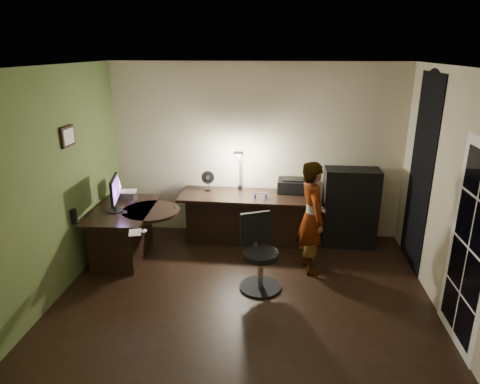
# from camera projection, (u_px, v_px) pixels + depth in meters

# --- Properties ---
(floor) EXTENTS (4.50, 4.00, 0.01)m
(floor) POSITION_uv_depth(u_px,v_px,m) (244.00, 298.00, 5.19)
(floor) COLOR black
(floor) RESTS_ON ground
(ceiling) EXTENTS (4.50, 4.00, 0.01)m
(ceiling) POSITION_uv_depth(u_px,v_px,m) (244.00, 66.00, 4.32)
(ceiling) COLOR silver
(ceiling) RESTS_ON floor
(wall_back) EXTENTS (4.50, 0.01, 2.70)m
(wall_back) POSITION_uv_depth(u_px,v_px,m) (256.00, 152.00, 6.65)
(wall_back) COLOR tan
(wall_back) RESTS_ON floor
(wall_front) EXTENTS (4.50, 0.01, 2.70)m
(wall_front) POSITION_uv_depth(u_px,v_px,m) (216.00, 288.00, 2.87)
(wall_front) COLOR tan
(wall_front) RESTS_ON floor
(wall_left) EXTENTS (0.01, 4.00, 2.70)m
(wall_left) POSITION_uv_depth(u_px,v_px,m) (51.00, 186.00, 4.97)
(wall_left) COLOR tan
(wall_left) RESTS_ON floor
(wall_right) EXTENTS (0.01, 4.00, 2.70)m
(wall_right) POSITION_uv_depth(u_px,v_px,m) (455.00, 200.00, 4.54)
(wall_right) COLOR tan
(wall_right) RESTS_ON floor
(green_wall_overlay) EXTENTS (0.00, 4.00, 2.70)m
(green_wall_overlay) POSITION_uv_depth(u_px,v_px,m) (52.00, 186.00, 4.97)
(green_wall_overlay) COLOR #4B5E2C
(green_wall_overlay) RESTS_ON floor
(arched_doorway) EXTENTS (0.01, 0.90, 2.60)m
(arched_doorway) POSITION_uv_depth(u_px,v_px,m) (421.00, 174.00, 5.64)
(arched_doorway) COLOR black
(arched_doorway) RESTS_ON floor
(french_door) EXTENTS (0.02, 0.92, 2.10)m
(french_door) POSITION_uv_depth(u_px,v_px,m) (469.00, 248.00, 4.12)
(french_door) COLOR white
(french_door) RESTS_ON floor
(framed_picture) EXTENTS (0.04, 0.30, 0.25)m
(framed_picture) POSITION_uv_depth(u_px,v_px,m) (67.00, 136.00, 5.23)
(framed_picture) COLOR black
(framed_picture) RESTS_ON wall_left
(desk_left) EXTENTS (0.86, 1.34, 0.75)m
(desk_left) POSITION_uv_depth(u_px,v_px,m) (125.00, 233.00, 6.08)
(desk_left) COLOR black
(desk_left) RESTS_ON floor
(desk_right) EXTENTS (2.07, 0.76, 0.77)m
(desk_right) POSITION_uv_depth(u_px,v_px,m) (248.00, 219.00, 6.57)
(desk_right) COLOR black
(desk_right) RESTS_ON floor
(cabinet) EXTENTS (0.80, 0.40, 1.20)m
(cabinet) POSITION_uv_depth(u_px,v_px,m) (350.00, 208.00, 6.43)
(cabinet) COLOR black
(cabinet) RESTS_ON floor
(laptop_stand) EXTENTS (0.25, 0.21, 0.10)m
(laptop_stand) POSITION_uv_depth(u_px,v_px,m) (128.00, 195.00, 6.38)
(laptop_stand) COLOR silver
(laptop_stand) RESTS_ON desk_left
(laptop) EXTENTS (0.34, 0.32, 0.20)m
(laptop) POSITION_uv_depth(u_px,v_px,m) (127.00, 185.00, 6.33)
(laptop) COLOR silver
(laptop) RESTS_ON laptop_stand
(monitor) EXTENTS (0.23, 0.55, 0.36)m
(monitor) POSITION_uv_depth(u_px,v_px,m) (114.00, 199.00, 5.81)
(monitor) COLOR black
(monitor) RESTS_ON desk_left
(mouse) EXTENTS (0.07, 0.10, 0.04)m
(mouse) POSITION_uv_depth(u_px,v_px,m) (144.00, 231.00, 5.19)
(mouse) COLOR silver
(mouse) RESTS_ON desk_left
(phone) EXTENTS (0.10, 0.13, 0.01)m
(phone) POSITION_uv_depth(u_px,v_px,m) (125.00, 212.00, 5.83)
(phone) COLOR black
(phone) RESTS_ON desk_left
(pen) EXTENTS (0.06, 0.14, 0.01)m
(pen) POSITION_uv_depth(u_px,v_px,m) (175.00, 206.00, 6.04)
(pen) COLOR black
(pen) RESTS_ON desk_left
(speaker) EXTENTS (0.09, 0.09, 0.20)m
(speaker) POSITION_uv_depth(u_px,v_px,m) (74.00, 217.00, 5.42)
(speaker) COLOR black
(speaker) RESTS_ON desk_left
(notepad) EXTENTS (0.20, 0.24, 0.01)m
(notepad) POSITION_uv_depth(u_px,v_px,m) (135.00, 233.00, 5.19)
(notepad) COLOR silver
(notepad) RESTS_ON desk_left
(desk_fan) EXTENTS (0.21, 0.14, 0.31)m
(desk_fan) POSITION_uv_depth(u_px,v_px,m) (208.00, 180.00, 6.60)
(desk_fan) COLOR black
(desk_fan) RESTS_ON desk_right
(headphones) EXTENTS (0.21, 0.12, 0.10)m
(headphones) POSITION_uv_depth(u_px,v_px,m) (260.00, 195.00, 6.27)
(headphones) COLOR navy
(headphones) RESTS_ON desk_right
(printer) EXTENTS (0.48, 0.38, 0.20)m
(printer) POSITION_uv_depth(u_px,v_px,m) (293.00, 185.00, 6.55)
(printer) COLOR black
(printer) RESTS_ON desk_right
(desk_lamp) EXTENTS (0.19, 0.33, 0.69)m
(desk_lamp) POSITION_uv_depth(u_px,v_px,m) (240.00, 168.00, 6.57)
(desk_lamp) COLOR black
(desk_lamp) RESTS_ON desk_right
(office_chair) EXTENTS (0.70, 0.70, 0.95)m
(office_chair) POSITION_uv_depth(u_px,v_px,m) (261.00, 254.00, 5.25)
(office_chair) COLOR black
(office_chair) RESTS_ON floor
(person) EXTENTS (0.49, 0.62, 1.52)m
(person) POSITION_uv_depth(u_px,v_px,m) (312.00, 218.00, 5.62)
(person) COLOR #D8A88C
(person) RESTS_ON floor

